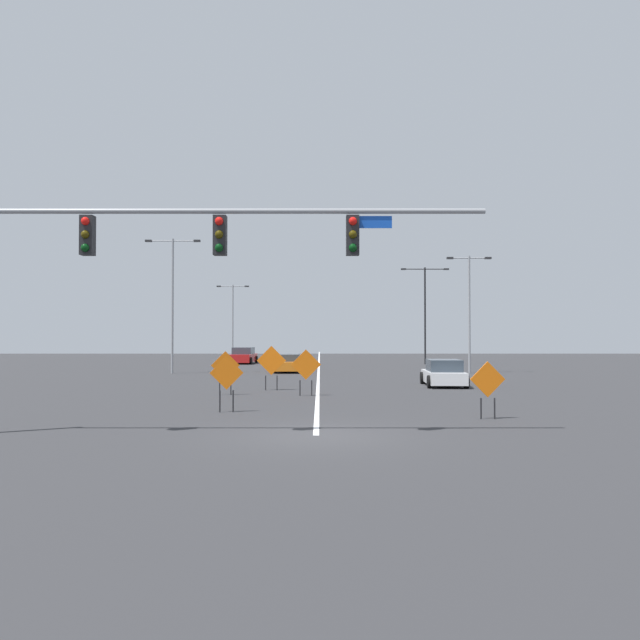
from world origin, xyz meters
name	(u,v)px	position (x,y,z in m)	size (l,w,h in m)	color
ground	(313,435)	(0.00, 0.00, 0.00)	(143.54, 143.54, 0.00)	#2D2D30
road_centre_stripe	(316,364)	(0.00, 39.87, 0.00)	(0.16, 79.74, 0.01)	white
traffic_signal_assembly	(149,249)	(-4.32, -0.02, 4.91)	(14.10, 0.44, 6.40)	gray
street_lamp_mid_left	(466,304)	(10.36, 27.11, 4.74)	(3.06, 0.24, 8.06)	gray
street_lamp_mid_right	(422,307)	(9.44, 39.98, 5.12)	(4.26, 0.24, 8.61)	black
street_lamp_near_right	(170,294)	(-9.95, 26.73, 5.38)	(3.76, 0.24, 9.19)	gray
street_lamp_far_left	(230,315)	(-9.26, 51.78, 4.72)	(3.45, 0.24, 7.97)	gray
construction_sign_median_near	(269,362)	(-2.21, 13.63, 1.32)	(1.39, 0.05, 2.11)	orange
construction_sign_left_shoulder	(485,383)	(5.36, 3.27, 1.14)	(1.12, 0.13, 1.80)	orange
construction_sign_median_far	(224,376)	(-3.09, 5.03, 1.22)	(1.14, 0.24, 1.91)	orange
construction_sign_right_lane	(303,367)	(-0.51, 10.84, 1.26)	(1.31, 0.19, 2.00)	orange
construction_sign_left_lane	(222,368)	(-4.04, 11.23, 1.20)	(1.23, 0.30, 1.92)	orange
car_red_distant	(240,356)	(-6.91, 41.55, 0.68)	(2.36, 4.69, 1.48)	red
car_orange_near	(285,364)	(-2.17, 28.32, 0.59)	(2.16, 4.29, 1.26)	orange
car_white_mid	(441,374)	(6.45, 16.07, 0.63)	(2.14, 4.12, 1.36)	white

